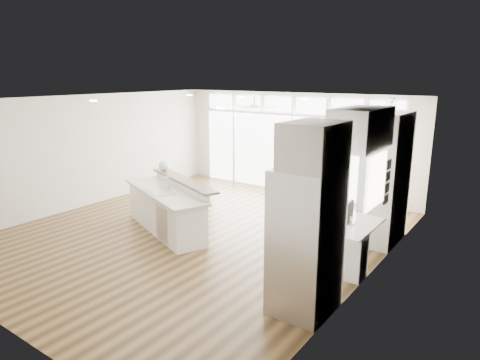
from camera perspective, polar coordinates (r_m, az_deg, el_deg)
The scene contains 23 objects.
floor at distance 8.88m, azimuth -5.63°, elevation -7.11°, with size 7.00×8.00×0.02m, color #3F2A13.
ceiling at distance 8.31m, azimuth -6.08°, elevation 10.62°, with size 7.00×8.00×0.02m, color silver.
wall_back at distance 11.74m, azimuth 7.16°, elevation 4.92°, with size 7.00×0.04×2.70m, color beige.
wall_left at distance 11.08m, azimuth -19.62°, elevation 3.68°, with size 0.04×8.00×2.70m, color beige.
wall_right at distance 6.77m, azimuth 17.05°, elevation -2.28°, with size 0.04×8.00×2.70m, color beige.
glass_wall at distance 11.74m, azimuth 6.98°, elevation 3.44°, with size 5.80×0.06×2.08m, color white.
transom_row at distance 11.57m, azimuth 7.18°, elevation 9.92°, with size 5.90×0.06×0.40m, color white.
desk_window at distance 7.01m, azimuth 17.65°, elevation -0.09°, with size 0.04×0.85×0.85m, color silver.
ceiling_fan at distance 10.85m, azimuth 1.90°, elevation 10.29°, with size 1.16×1.16×0.32m, color silver.
recessed_lights at distance 8.46m, azimuth -5.17°, elevation 10.56°, with size 3.40×3.00×0.02m, color white.
oven_cabinet at distance 8.56m, azimuth 18.82°, elevation 0.22°, with size 0.64×1.20×2.50m, color white.
desk_nook at distance 7.47m, azimuth 14.56°, elevation -8.47°, with size 0.72×1.30×0.76m, color white.
upper_cabinets at distance 6.96m, azimuth 15.86°, elevation 6.65°, with size 0.64×1.30×0.64m, color white.
refrigerator at distance 5.83m, azimuth 8.79°, elevation -8.08°, with size 0.76×0.90×2.00m, color #B9B8BD.
fridge_cabinet at distance 5.46m, azimuth 9.86°, elevation 4.55°, with size 0.64×0.90×0.60m, color white.
framed_photos at distance 7.63m, azimuth 19.03°, elevation -0.26°, with size 0.06×0.22×0.80m, color black.
kitchen_island at distance 8.93m, azimuth -9.97°, elevation -3.50°, with size 2.65×1.00×1.05m, color white.
rug at distance 7.25m, azimuth 9.77°, elevation -12.15°, with size 0.87×0.63×0.01m, color #321810.
office_chair at distance 7.55m, azimuth 12.22°, elevation -6.90°, with size 0.55×0.50×1.05m, color black.
fishbowl at distance 9.76m, azimuth -10.12°, elevation 1.91°, with size 0.24×0.24×0.24m, color silver.
monitor at distance 7.30m, azimuth 14.25°, elevation -4.21°, with size 0.08×0.45×0.38m, color black.
keyboard at distance 7.42m, azimuth 12.94°, elevation -5.32°, with size 0.13×0.34×0.02m, color silver.
potted_plant at distance 8.36m, azimuth 19.55°, elevation 9.27°, with size 0.24×0.27×0.21m, color #285B27.
Camera 1 is at (5.49, -6.21, 3.17)m, focal length 32.00 mm.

